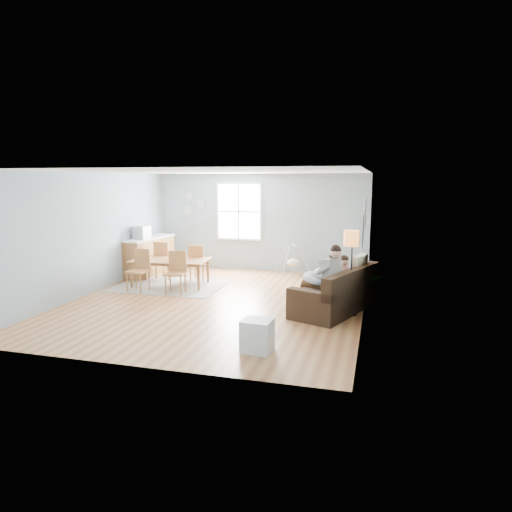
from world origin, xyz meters
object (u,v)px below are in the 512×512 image
(storage_cube, at_px, (257,336))
(counter, at_px, (150,256))
(toddler, at_px, (339,272))
(chair_se, at_px, (176,269))
(baby_swing, at_px, (293,262))
(floor_lamp, at_px, (352,245))
(chair_nw, at_px, (164,258))
(chair_sw, at_px, (140,267))
(dining_table, at_px, (170,273))
(monitor, at_px, (142,232))
(sofa, at_px, (338,296))
(father, at_px, (325,276))
(chair_ne, at_px, (198,261))

(storage_cube, height_order, counter, counter)
(toddler, xyz_separation_m, chair_se, (-3.65, 0.27, -0.19))
(baby_swing, bearing_deg, counter, -167.47)
(floor_lamp, bearing_deg, counter, 157.12)
(toddler, xyz_separation_m, chair_nw, (-4.59, 1.52, -0.17))
(chair_sw, relative_size, chair_se, 1.01)
(counter, bearing_deg, floor_lamp, -22.88)
(dining_table, relative_size, monitor, 4.45)
(floor_lamp, relative_size, chair_nw, 1.64)
(dining_table, bearing_deg, chair_se, -59.99)
(sofa, relative_size, toddler, 2.67)
(father, xyz_separation_m, monitor, (-4.99, 2.04, 0.46))
(dining_table, bearing_deg, counter, 130.44)
(floor_lamp, relative_size, chair_ne, 1.74)
(chair_nw, xyz_separation_m, baby_swing, (3.15, 1.25, -0.18))
(father, bearing_deg, monitor, 157.80)
(monitor, bearing_deg, dining_table, -31.79)
(storage_cube, bearing_deg, toddler, 69.96)
(monitor, distance_m, baby_swing, 4.04)
(storage_cube, bearing_deg, counter, 132.58)
(chair_sw, xyz_separation_m, monitor, (-0.67, 1.33, 0.63))
(storage_cube, height_order, monitor, monitor)
(father, distance_m, chair_se, 3.49)
(chair_se, bearing_deg, baby_swing, 48.60)
(counter, bearing_deg, baby_swing, 12.53)
(chair_se, height_order, monitor, monitor)
(chair_nw, relative_size, chair_ne, 1.06)
(floor_lamp, relative_size, chair_se, 1.68)
(storage_cube, distance_m, chair_sw, 4.63)
(father, xyz_separation_m, chair_sw, (-4.32, 0.71, -0.17))
(floor_lamp, bearing_deg, sofa, 147.85)
(dining_table, bearing_deg, baby_swing, 28.88)
(storage_cube, xyz_separation_m, counter, (-4.23, 4.61, 0.27))
(floor_lamp, height_order, storage_cube, floor_lamp)
(storage_cube, bearing_deg, father, 71.61)
(sofa, bearing_deg, chair_ne, 154.40)
(counter, height_order, monitor, monitor)
(sofa, relative_size, baby_swing, 2.09)
(chair_ne, bearing_deg, sofa, -25.60)
(dining_table, relative_size, counter, 0.98)
(floor_lamp, distance_m, monitor, 5.82)
(storage_cube, xyz_separation_m, monitor, (-4.25, 4.26, 0.94))
(floor_lamp, bearing_deg, chair_sw, 172.55)
(dining_table, distance_m, chair_ne, 0.81)
(storage_cube, xyz_separation_m, dining_table, (-3.13, 3.57, 0.08))
(chair_ne, bearing_deg, dining_table, -125.24)
(sofa, distance_m, dining_table, 4.26)
(toddler, height_order, monitor, monitor)
(baby_swing, bearing_deg, monitor, -162.64)
(floor_lamp, distance_m, chair_nw, 5.25)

